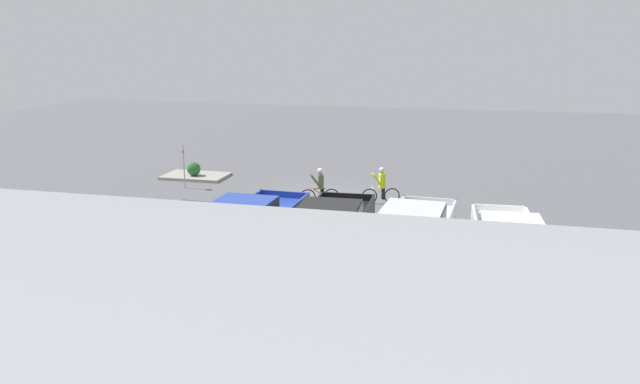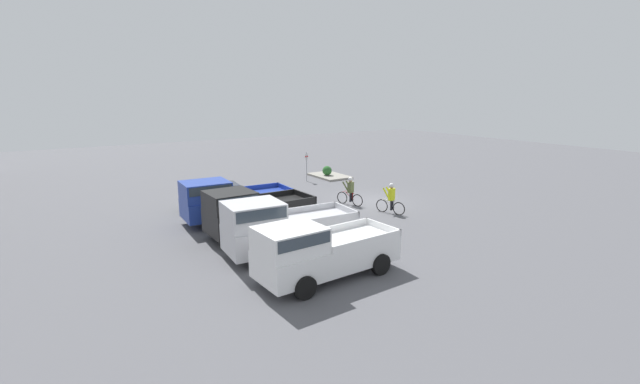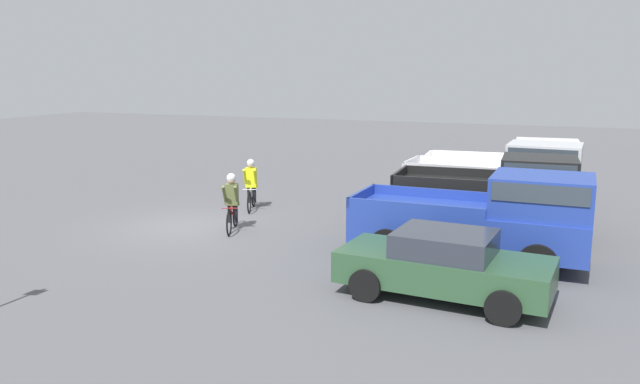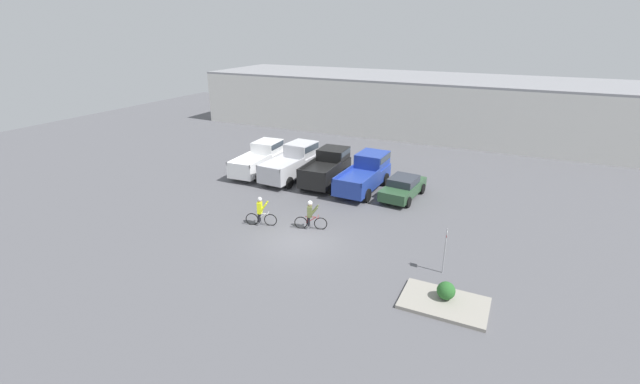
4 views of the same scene
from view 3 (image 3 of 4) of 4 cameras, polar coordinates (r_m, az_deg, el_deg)
The scene contains 8 objects.
ground_plane at distance 19.08m, azimuth -11.86°, elevation -3.10°, with size 80.00×80.00×0.00m, color #56565B.
pickup_truck_0 at distance 23.76m, azimuth 17.26°, elevation 2.13°, with size 2.39×5.43×2.14m.
pickup_truck_1 at distance 20.93m, azimuth 16.66°, elevation 1.28°, with size 2.43×5.50×2.35m.
pickup_truck_2 at distance 18.23m, azimuth 15.86°, elevation -0.17°, with size 2.44×4.98×2.26m.
pickup_truck_3 at distance 15.46m, azimuth 15.35°, elevation -2.17°, with size 2.40×5.60×2.23m.
sedan_0 at distance 12.98m, azimuth 11.26°, elevation -6.52°, with size 2.23×4.39×1.41m.
cyclist_0 at distance 18.24m, azimuth -8.06°, elevation -0.84°, with size 1.74×0.69×1.71m.
cyclist_1 at distance 20.94m, azimuth -6.32°, elevation 0.74°, with size 1.70×0.68×1.72m.
Camera 3 is at (15.45, 10.20, 4.60)m, focal length 35.00 mm.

